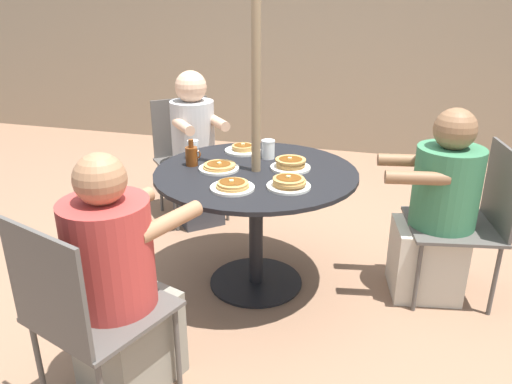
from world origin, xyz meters
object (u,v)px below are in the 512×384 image
(pancake_plate_c, at_px, (219,167))
(pancake_plate_e, at_px, (243,149))
(pancake_plate_d, at_px, (233,186))
(diner_south, at_px, (195,154))
(patio_chair_east, at_px, (471,215))
(diner_north, at_px, (119,288))
(patio_chair_north, at_px, (82,307))
(diner_east, at_px, (437,215))
(pancake_plate_a, at_px, (290,164))
(patio_table, at_px, (256,194))
(patio_chair_south, at_px, (187,151))
(coffee_cup, at_px, (268,149))
(drinking_glass_a, at_px, (193,149))
(pancake_plate_b, at_px, (289,183))
(syrup_bottle, at_px, (192,155))

(pancake_plate_c, distance_m, pancake_plate_e, 0.36)
(pancake_plate_d, bearing_deg, diner_south, 121.62)
(patio_chair_east, bearing_deg, pancake_plate_c, 90.07)
(diner_north, bearing_deg, patio_chair_north, -90.00)
(patio_chair_east, relative_size, diner_east, 0.81)
(pancake_plate_a, relative_size, pancake_plate_e, 1.00)
(patio_table, distance_m, patio_chair_south, 1.19)
(diner_south, distance_m, pancake_plate_c, 0.94)
(patio_table, height_order, pancake_plate_d, pancake_plate_d)
(coffee_cup, distance_m, drinking_glass_a, 0.44)
(pancake_plate_b, bearing_deg, diner_east, 27.03)
(pancake_plate_e, relative_size, coffee_cup, 2.03)
(diner_north, distance_m, coffee_cup, 1.27)
(patio_table, distance_m, coffee_cup, 0.30)
(diner_north, xyz_separation_m, coffee_cup, (0.33, 1.19, 0.28))
(patio_table, relative_size, patio_chair_north, 1.27)
(patio_chair_north, relative_size, diner_north, 0.81)
(patio_chair_north, xyz_separation_m, pancake_plate_b, (0.61, 0.93, 0.24))
(drinking_glass_a, bearing_deg, pancake_plate_e, 40.91)
(patio_table, xyz_separation_m, pancake_plate_e, (-0.17, 0.32, 0.15))
(pancake_plate_d, bearing_deg, drinking_glass_a, 133.02)
(diner_east, xyz_separation_m, drinking_glass_a, (-1.41, -0.08, 0.28))
(pancake_plate_b, bearing_deg, pancake_plate_d, -159.78)
(pancake_plate_c, relative_size, coffee_cup, 2.03)
(pancake_plate_d, relative_size, drinking_glass_a, 2.02)
(coffee_cup, relative_size, drinking_glass_a, 1.00)
(pancake_plate_e, bearing_deg, patio_chair_east, -4.28)
(pancake_plate_a, bearing_deg, diner_south, 142.35)
(pancake_plate_b, xyz_separation_m, pancake_plate_e, (-0.40, 0.52, -0.01))
(pancake_plate_d, relative_size, coffee_cup, 2.03)
(patio_chair_east, height_order, pancake_plate_d, patio_chair_east)
(coffee_cup, xyz_separation_m, drinking_glass_a, (-0.43, -0.13, -0.00))
(patio_chair_east, xyz_separation_m, pancake_plate_a, (-0.99, -0.13, 0.24))
(pancake_plate_b, height_order, syrup_bottle, syrup_bottle)
(patio_chair_east, xyz_separation_m, pancake_plate_b, (-0.94, -0.42, 0.24))
(pancake_plate_a, xyz_separation_m, drinking_glass_a, (-0.59, 0.02, 0.03))
(pancake_plate_d, xyz_separation_m, drinking_glass_a, (-0.38, 0.41, 0.04))
(patio_chair_east, distance_m, patio_chair_south, 2.08)
(patio_chair_north, relative_size, pancake_plate_e, 3.95)
(patio_chair_north, bearing_deg, pancake_plate_d, 86.05)
(pancake_plate_a, relative_size, pancake_plate_b, 1.00)
(patio_table, relative_size, coffee_cup, 10.21)
(patio_chair_south, bearing_deg, coffee_cup, 99.11)
(pancake_plate_a, bearing_deg, pancake_plate_d, -118.75)
(diner_east, bearing_deg, patio_chair_east, -90.00)
(patio_chair_north, distance_m, pancake_plate_b, 1.13)
(pancake_plate_b, distance_m, pancake_plate_c, 0.46)
(diner_east, xyz_separation_m, patio_chair_south, (-1.79, 0.69, 0.01))
(diner_north, height_order, diner_south, diner_south)
(syrup_bottle, height_order, coffee_cup, syrup_bottle)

